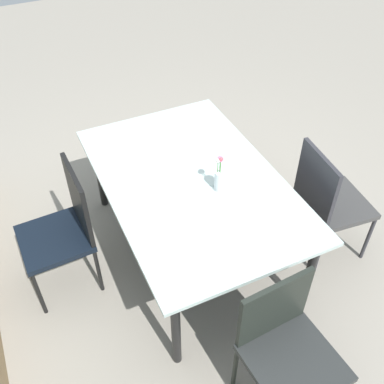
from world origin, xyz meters
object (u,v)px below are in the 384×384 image
Objects in this scene: chair_far_side at (64,226)px; chair_end_left at (286,345)px; flower_vase at (220,178)px; dining_table at (192,186)px; chair_near_left at (327,198)px.

chair_far_side is 1.61m from chair_end_left.
chair_far_side is 3.57× the size of flower_vase.
chair_far_side reaches higher than dining_table.
dining_table is 1.22m from chair_end_left.
flower_vase is at bearing -108.48° from chair_far_side.
dining_table is at bearing 38.41° from flower_vase.
chair_end_left is (-0.82, 0.89, -0.03)m from chair_near_left.
dining_table is 1.86× the size of chair_far_side.
flower_vase is (-0.29, -1.01, 0.29)m from chair_far_side.
dining_table is at bearing -108.49° from chair_near_left.
flower_vase is at bearing -141.59° from dining_table.
chair_near_left is at bearing -141.27° from chair_end_left.
chair_end_left is at bearing -149.11° from chair_far_side.
chair_far_side is 1.09m from flower_vase.
flower_vase reaches higher than chair_end_left.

